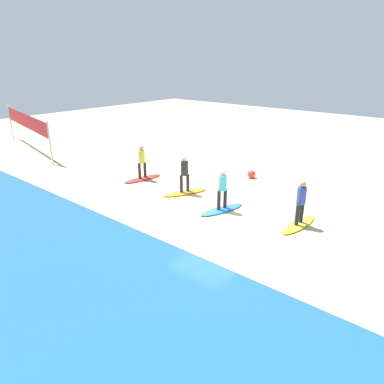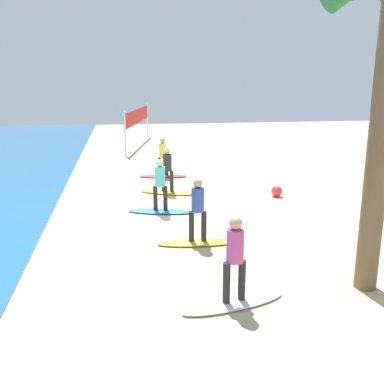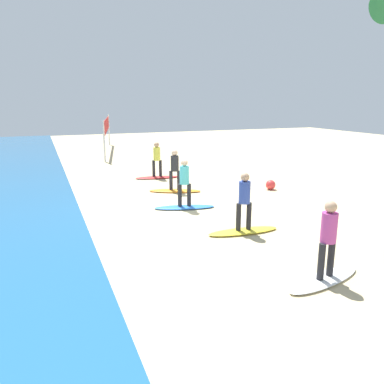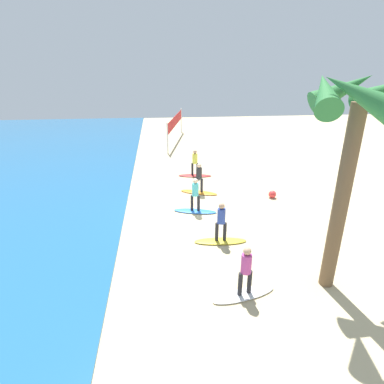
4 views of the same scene
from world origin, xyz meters
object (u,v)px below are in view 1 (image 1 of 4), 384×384
Objects in this scene: surfer_orange at (185,171)px; surfer_red at (142,159)px; surfboard_orange at (185,192)px; surfer_blue at (222,186)px; surfer_yellow at (301,199)px; beach_ball at (251,174)px; surfboard_blue at (222,210)px; surfboard_yellow at (298,225)px; volleyball_net at (26,123)px; surfboard_red at (143,179)px.

surfer_orange and surfer_red have the same top height.
surfer_blue is at bearing 102.11° from surfboard_orange.
beach_ball is (4.24, -3.68, -0.83)m from surfer_yellow.
surfer_yellow is 3.17m from surfboard_blue.
surfboard_yellow is 0.24× the size of volleyball_net.
surfer_red is (2.92, -0.13, 0.00)m from surfer_orange.
beach_ball reaches higher than surfboard_blue.
surfer_orange is 0.18× the size of volleyball_net.
beach_ball is (-14.33, -4.33, -1.59)m from volleyball_net.
surfer_yellow is 1.00× the size of surfer_red.
surfer_red is 10.35m from volleyball_net.
volleyball_net reaches higher than surfboard_red.
surfboard_red is at bearing -6.67° from surfer_blue.
surfer_yellow is 8.32m from surfboard_red.
surfer_blue is 4.62m from beach_ball.
surfboard_blue is at bearing 90.00° from surfer_blue.
surfboard_red is at bearing -68.70° from surfboard_orange.
surfer_yellow is 8.26m from surfer_red.
surfboard_yellow is 3.01m from surfboard_blue.
volleyball_net reaches higher than surfboard_yellow.
beach_ball is at bearing -127.20° from surfboard_yellow.
surfer_yellow is 5.34m from surfer_orange.
beach_ball is at bearing -172.24° from surfboard_orange.
beach_ball is at bearing -73.32° from surfer_blue.
surfer_blue and surfer_orange have the same top height.
surfer_yellow is at bearing 117.36° from surfboard_blue.
surfer_blue is (2.93, 0.67, 0.99)m from surfboard_yellow.
surfer_orange reaches higher than surfboard_blue.
surfboard_blue is (2.93, 0.67, -0.99)m from surfer_yellow.
surfer_orange is (5.34, 0.18, 0.00)m from surfer_yellow.
surfboard_yellow is 5.15× the size of beach_ball.
surfboard_yellow is 1.28× the size of surfer_red.
beach_ball is at bearing -148.91° from surfboard_blue.
volleyball_net reaches higher than surfer_yellow.
surfboard_orange is (5.34, 0.18, -0.99)m from surfer_yellow.
surfer_yellow is at bearing -178.11° from surfer_orange.
volleyball_net is 15.05m from beach_ball.
surfer_yellow is at bearing 98.92° from surfboard_red.
surfboard_yellow is 1.00× the size of surfboard_blue.
surfer_yellow is 5.44m from surfboard_orange.
surfer_red is at bearing 42.80° from beach_ball.
volleyball_net is at bearing 2.07° from surfer_orange.
surfer_blue is at bearing 173.33° from surfer_red.
surfboard_blue is at bearing 168.33° from surfer_orange.
surfer_yellow reaches higher than surfboard_orange.
beach_ball is at bearing -163.18° from volleyball_net.
volleyball_net is at bearing -78.08° from surfboard_red.
volleyball_net is at bearing -75.66° from surfboard_blue.
surfer_red is (8.26, 0.05, 0.99)m from surfboard_yellow.
surfboard_yellow is 1.28× the size of surfer_blue.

